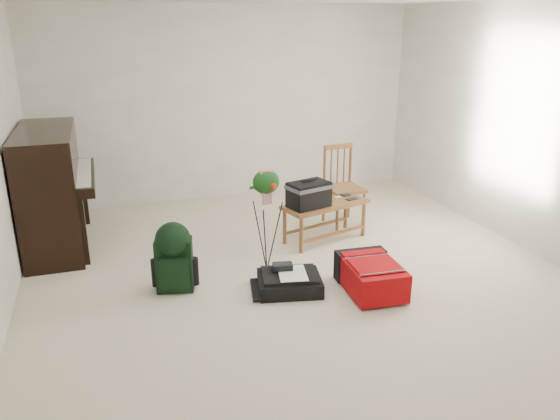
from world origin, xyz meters
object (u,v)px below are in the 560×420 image
object	(u,v)px
piano	(53,192)
flower_stand	(266,222)
bench	(312,196)
black_duffel	(289,282)
dining_chair	(343,186)
green_backpack	(174,254)
red_suitcase	(368,273)

from	to	relation	value
piano	flower_stand	world-z (taller)	piano
bench	black_duffel	bearing A→B (deg)	-136.62
bench	flower_stand	world-z (taller)	flower_stand
dining_chair	black_duffel	xyz separation A→B (m)	(-1.17, -1.44, -0.37)
piano	black_duffel	xyz separation A→B (m)	(2.00, -1.77, -0.52)
green_backpack	flower_stand	bearing A→B (deg)	21.17
red_suitcase	black_duffel	distance (m)	0.71
red_suitcase	green_backpack	size ratio (longest dim) A/B	1.09
flower_stand	green_backpack	bearing A→B (deg)	-175.43
red_suitcase	flower_stand	world-z (taller)	flower_stand
red_suitcase	black_duffel	xyz separation A→B (m)	(-0.68, 0.20, -0.07)
black_duffel	piano	bearing A→B (deg)	150.43
bench	dining_chair	distance (m)	0.71
piano	green_backpack	bearing A→B (deg)	-54.22
green_backpack	flower_stand	xyz separation A→B (m)	(0.89, 0.12, 0.15)
bench	green_backpack	distance (m)	1.72
dining_chair	green_backpack	world-z (taller)	dining_chair
piano	flower_stand	xyz separation A→B (m)	(1.93, -1.32, -0.09)
flower_stand	bench	bearing A→B (deg)	35.85
flower_stand	dining_chair	bearing A→B (deg)	35.18
dining_chair	flower_stand	distance (m)	1.58
piano	flower_stand	distance (m)	2.34
bench	green_backpack	xyz separation A→B (m)	(-1.57, -0.67, -0.17)
piano	red_suitcase	bearing A→B (deg)	-36.32
bench	green_backpack	world-z (taller)	bench
bench	flower_stand	distance (m)	0.87
red_suitcase	bench	bearing A→B (deg)	97.66
piano	dining_chair	bearing A→B (deg)	-6.04
flower_stand	red_suitcase	bearing A→B (deg)	-44.25
bench	piano	bearing A→B (deg)	148.08
red_suitcase	black_duffel	size ratio (longest dim) A/B	1.11
bench	red_suitcase	world-z (taller)	bench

